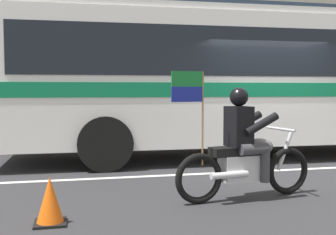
{
  "coord_description": "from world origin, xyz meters",
  "views": [
    {
      "loc": [
        -3.81,
        -7.82,
        1.54
      ],
      "look_at": [
        -2.22,
        -0.7,
        1.05
      ],
      "focal_mm": 44.8,
      "sensor_mm": 36.0,
      "label": 1
    }
  ],
  "objects_px": {
    "transit_bus": "(256,74)",
    "traffic_cone": "(50,202)",
    "fire_hydrant": "(302,121)",
    "motorcycle_with_rider": "(244,152)"
  },
  "relations": [
    {
      "from": "transit_bus",
      "to": "traffic_cone",
      "type": "height_order",
      "value": "transit_bus"
    },
    {
      "from": "fire_hydrant",
      "to": "transit_bus",
      "type": "bearing_deg",
      "value": -134.1
    },
    {
      "from": "transit_bus",
      "to": "fire_hydrant",
      "type": "height_order",
      "value": "transit_bus"
    },
    {
      "from": "fire_hydrant",
      "to": "traffic_cone",
      "type": "bearing_deg",
      "value": -135.57
    },
    {
      "from": "transit_bus",
      "to": "motorcycle_with_rider",
      "type": "xyz_separation_m",
      "value": [
        -1.78,
        -3.58,
        -1.22
      ]
    },
    {
      "from": "motorcycle_with_rider",
      "to": "fire_hydrant",
      "type": "bearing_deg",
      "value": 54.33
    },
    {
      "from": "transit_bus",
      "to": "motorcycle_with_rider",
      "type": "relative_size",
      "value": 5.27
    },
    {
      "from": "transit_bus",
      "to": "fire_hydrant",
      "type": "distance_m",
      "value": 4.57
    },
    {
      "from": "transit_bus",
      "to": "motorcycle_with_rider",
      "type": "distance_m",
      "value": 4.18
    },
    {
      "from": "transit_bus",
      "to": "motorcycle_with_rider",
      "type": "bearing_deg",
      "value": -116.46
    }
  ]
}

